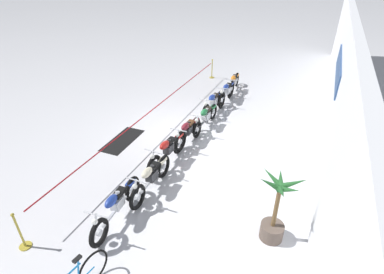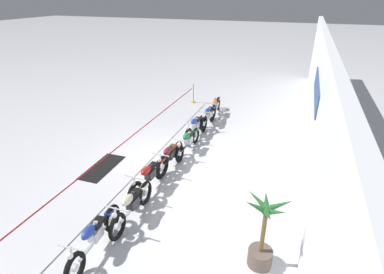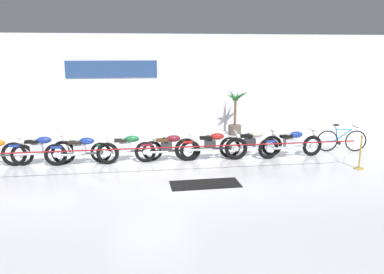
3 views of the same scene
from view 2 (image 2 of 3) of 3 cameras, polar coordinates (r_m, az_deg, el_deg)
ground_plane at (r=11.37m, az=-5.56°, el=-3.83°), size 120.00×120.00×0.00m
back_wall at (r=9.56m, az=22.91°, el=2.22°), size 28.00×0.29×4.20m
motorcycle_orange_0 at (r=15.04m, az=4.43°, el=5.76°), size 2.39×0.62×0.92m
motorcycle_blue_1 at (r=13.81m, az=3.18°, el=4.03°), size 2.24×0.62×0.96m
motorcycle_blue_2 at (r=12.71m, az=0.63°, el=1.96°), size 2.30×0.62×0.93m
motorcycle_green_3 at (r=11.47m, az=-0.77°, el=-0.81°), size 2.31×0.62×0.91m
motorcycle_maroon_4 at (r=10.46m, az=-4.28°, el=-3.70°), size 2.13×0.62×0.92m
motorcycle_red_5 at (r=9.41m, az=-8.11°, el=-7.52°), size 2.40×0.62×0.96m
motorcycle_cream_6 at (r=8.36m, az=-11.41°, el=-12.68°), size 2.18×0.62×0.94m
motorcycle_blue_7 at (r=7.69m, az=-18.10°, el=-17.72°), size 2.32×0.62×0.93m
potted_palm_left_of_row at (r=7.02m, az=13.33°, el=-18.10°), size 1.07×1.02×1.92m
stanchion_far_left at (r=12.64m, az=-7.09°, el=3.09°), size 12.43×0.28×1.05m
floor_banner at (r=11.14m, az=-16.68°, el=-5.55°), size 1.90×0.86×0.01m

